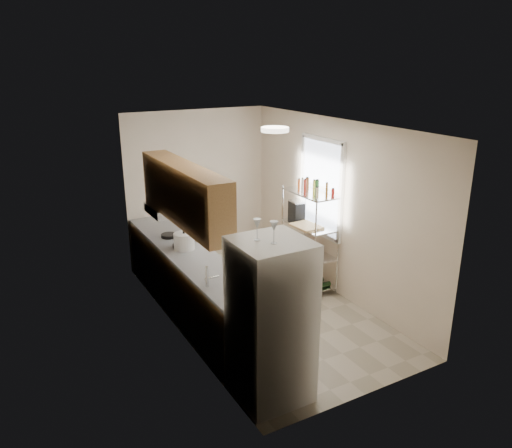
{
  "coord_description": "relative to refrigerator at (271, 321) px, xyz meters",
  "views": [
    {
      "loc": [
        -3.19,
        -5.51,
        3.4
      ],
      "look_at": [
        0.04,
        0.25,
        1.19
      ],
      "focal_mm": 35.0,
      "sensor_mm": 36.0,
      "label": 1
    }
  ],
  "objects": [
    {
      "name": "espresso_machine",
      "position": [
        1.84,
        2.3,
        0.29
      ],
      "size": [
        0.2,
        0.27,
        0.3
      ],
      "primitive_type": "cube",
      "rotation": [
        0.0,
        0.0,
        -0.1
      ],
      "color": "black",
      "rests_on": "bakers_rack"
    },
    {
      "name": "ceiling_dome",
      "position": [
        0.87,
        1.38,
        1.7
      ],
      "size": [
        0.34,
        0.34,
        0.05
      ],
      "primitive_type": "cylinder",
      "color": "white",
      "rests_on": "room"
    },
    {
      "name": "rice_cooker",
      "position": [
        -0.05,
        2.22,
        0.15
      ],
      "size": [
        0.28,
        0.28,
        0.23
      ],
      "primitive_type": "cylinder",
      "color": "silver",
      "rests_on": "counter_run"
    },
    {
      "name": "cutting_board",
      "position": [
        1.76,
        1.91,
        0.16
      ],
      "size": [
        0.36,
        0.46,
        0.03
      ],
      "primitive_type": "cube",
      "rotation": [
        0.0,
        0.0,
        0.05
      ],
      "color": "tan",
      "rests_on": "bakers_rack"
    },
    {
      "name": "storage_bag",
      "position": [
        1.74,
        2.16,
        -0.22
      ],
      "size": [
        0.14,
        0.18,
        0.18
      ],
      "primitive_type": "cube",
      "rotation": [
        0.0,
        0.0,
        0.21
      ],
      "color": "#AE3A15",
      "rests_on": "bakers_rack"
    },
    {
      "name": "refrigerator",
      "position": [
        0.0,
        0.0,
        0.0
      ],
      "size": [
        0.71,
        0.71,
        1.74
      ],
      "primitive_type": "cube",
      "color": "white",
      "rests_on": "ground"
    },
    {
      "name": "window",
      "position": [
        2.1,
        2.03,
        0.68
      ],
      "size": [
        0.06,
        1.0,
        1.46
      ],
      "primitive_type": "cube",
      "color": "white",
      "rests_on": "room"
    },
    {
      "name": "counter_run",
      "position": [
        -0.05,
        2.12,
        -0.41
      ],
      "size": [
        0.63,
        3.51,
        0.9
      ],
      "color": "#B1834B",
      "rests_on": "ground"
    },
    {
      "name": "room",
      "position": [
        0.87,
        1.68,
        0.43
      ],
      "size": [
        2.52,
        4.42,
        2.62
      ],
      "color": "#AEA28D",
      "rests_on": "ground"
    },
    {
      "name": "frying_pan_small",
      "position": [
        -0.07,
        2.79,
        0.06
      ],
      "size": [
        0.25,
        0.25,
        0.05
      ],
      "primitive_type": "cylinder",
      "rotation": [
        0.0,
        0.0,
        -0.09
      ],
      "color": "black",
      "rests_on": "counter_run"
    },
    {
      "name": "frying_pan_large",
      "position": [
        -0.06,
        2.32,
        0.05
      ],
      "size": [
        0.29,
        0.29,
        0.04
      ],
      "primitive_type": "cylinder",
      "rotation": [
        0.0,
        0.0,
        0.3
      ],
      "color": "black",
      "rests_on": "counter_run"
    },
    {
      "name": "range_hood",
      "position": [
        -0.13,
        2.58,
        0.52
      ],
      "size": [
        0.5,
        0.6,
        0.12
      ],
      "primitive_type": "cube",
      "color": "#B7BABC",
      "rests_on": "room"
    },
    {
      "name": "wine_glass_a",
      "position": [
        -0.11,
        0.08,
        0.97
      ],
      "size": [
        0.08,
        0.08,
        0.21
      ],
      "primitive_type": null,
      "color": "silver",
      "rests_on": "refrigerator"
    },
    {
      "name": "bakers_rack",
      "position": [
        1.88,
        1.98,
        0.24
      ],
      "size": [
        0.45,
        0.9,
        1.73
      ],
      "color": "silver",
      "rests_on": "ground"
    },
    {
      "name": "wine_glass_b",
      "position": [
        -0.02,
        -0.07,
        0.98
      ],
      "size": [
        0.08,
        0.08,
        0.22
      ],
      "primitive_type": null,
      "color": "silver",
      "rests_on": "refrigerator"
    },
    {
      "name": "upper_cabinets",
      "position": [
        -0.18,
        1.78,
        0.94
      ],
      "size": [
        0.33,
        2.2,
        0.72
      ],
      "primitive_type": "cube",
      "color": "#B1834B",
      "rests_on": "room"
    }
  ]
}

